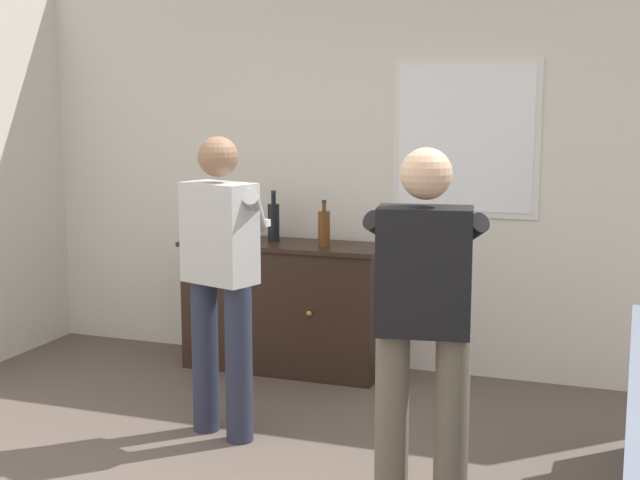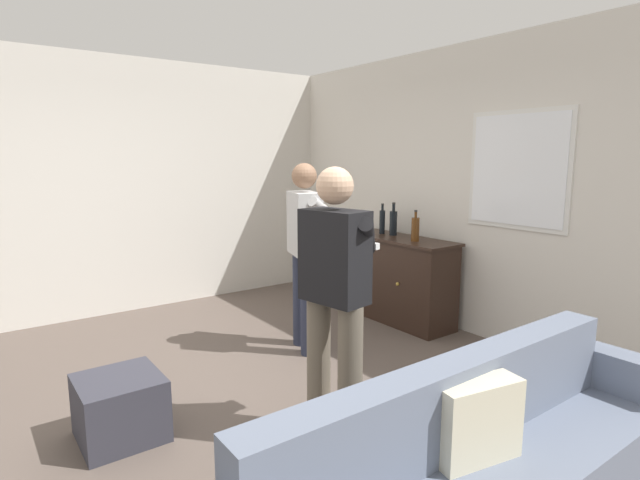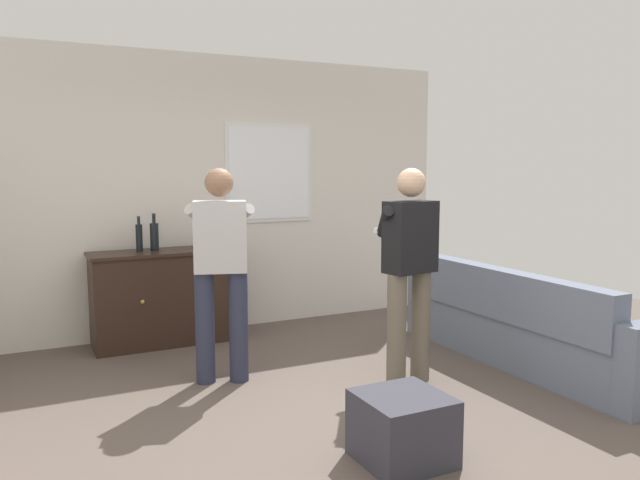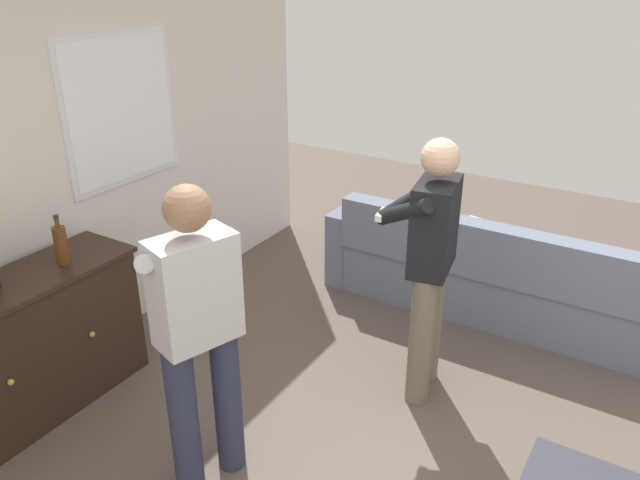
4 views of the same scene
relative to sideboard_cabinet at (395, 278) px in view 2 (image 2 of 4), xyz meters
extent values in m
plane|color=brown|center=(0.61, -2.30, -0.45)|extent=(10.40, 10.40, 0.00)
cube|color=silver|center=(0.61, 0.36, 0.95)|extent=(5.20, 0.12, 2.80)
cube|color=silver|center=(1.18, 0.30, 1.17)|extent=(0.98, 0.02, 1.04)
cube|color=white|center=(1.18, 0.29, 1.17)|extent=(0.90, 0.03, 0.96)
cube|color=silver|center=(-2.05, -2.30, 0.95)|extent=(0.12, 5.20, 2.80)
cube|color=slate|center=(2.37, -1.97, 0.18)|extent=(0.18, 2.25, 0.41)
cube|color=slate|center=(2.57, -0.77, -0.13)|extent=(0.55, 0.18, 0.64)
cube|color=beige|center=(2.50, -1.97, 0.15)|extent=(0.21, 0.42, 0.36)
cube|color=black|center=(0.00, 0.00, -0.02)|extent=(1.37, 0.44, 0.87)
cube|color=black|center=(0.00, 0.00, 0.43)|extent=(1.41, 0.48, 0.03)
sphere|color=#B79338|center=(-0.27, -0.23, 0.03)|extent=(0.04, 0.04, 0.04)
sphere|color=#B79338|center=(0.27, -0.23, 0.03)|extent=(0.04, 0.04, 0.04)
cylinder|color=#593314|center=(0.31, -0.04, 0.57)|extent=(0.08, 0.08, 0.24)
cylinder|color=#593314|center=(0.31, -0.04, 0.71)|extent=(0.03, 0.03, 0.06)
cylinder|color=#262626|center=(0.31, -0.04, 0.75)|extent=(0.03, 0.03, 0.02)
cylinder|color=black|center=(-0.24, 0.02, 0.58)|extent=(0.06, 0.06, 0.26)
cylinder|color=black|center=(-0.24, 0.02, 0.73)|extent=(0.03, 0.03, 0.06)
cylinder|color=#262626|center=(-0.24, 0.02, 0.77)|extent=(0.03, 0.03, 0.02)
cylinder|color=black|center=(-0.09, 0.05, 0.58)|extent=(0.08, 0.08, 0.26)
cylinder|color=black|center=(-0.09, 0.05, 0.75)|extent=(0.03, 0.03, 0.08)
cylinder|color=#262626|center=(-0.09, 0.05, 0.79)|extent=(0.04, 0.04, 0.02)
cube|color=#33333D|center=(0.66, -3.01, -0.25)|extent=(0.49, 0.49, 0.39)
cylinder|color=#282D42|center=(0.01, -1.22, -0.01)|extent=(0.15, 0.15, 0.88)
cylinder|color=#282D42|center=(0.26, -1.30, -0.01)|extent=(0.15, 0.15, 0.88)
cube|color=#B7B7B7|center=(0.14, -1.26, 0.70)|extent=(0.45, 0.33, 0.55)
sphere|color=#8C664C|center=(0.14, -1.26, 1.12)|extent=(0.22, 0.22, 0.22)
cylinder|color=#B7B7B7|center=(0.08, -1.08, 0.81)|extent=(0.41, 0.33, 0.29)
cylinder|color=#B7B7B7|center=(0.30, -1.15, 0.81)|extent=(0.22, 0.44, 0.29)
cube|color=white|center=(0.24, -0.96, 0.73)|extent=(0.16, 0.08, 0.04)
cylinder|color=#6B6051|center=(1.31, -1.96, -0.01)|extent=(0.15, 0.15, 0.88)
cylinder|color=#6B6051|center=(1.56, -1.92, -0.01)|extent=(0.15, 0.15, 0.88)
cube|color=black|center=(1.44, -1.94, 0.70)|extent=(0.43, 0.29, 0.55)
sphere|color=#D8AD8C|center=(1.44, -1.94, 1.12)|extent=(0.22, 0.22, 0.22)
cylinder|color=black|center=(1.30, -1.80, 0.81)|extent=(0.27, 0.43, 0.29)
cylinder|color=black|center=(1.52, -1.76, 0.81)|extent=(0.37, 0.37, 0.29)
cube|color=white|center=(1.38, -1.62, 0.73)|extent=(0.15, 0.07, 0.04)
camera|label=1|loc=(2.28, -5.59, 1.43)|focal=50.00mm
camera|label=2|loc=(3.71, -3.71, 1.29)|focal=28.00mm
camera|label=3|loc=(-1.31, -5.87, 1.26)|focal=35.00mm
camera|label=4|loc=(-1.74, -3.11, 2.15)|focal=35.00mm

